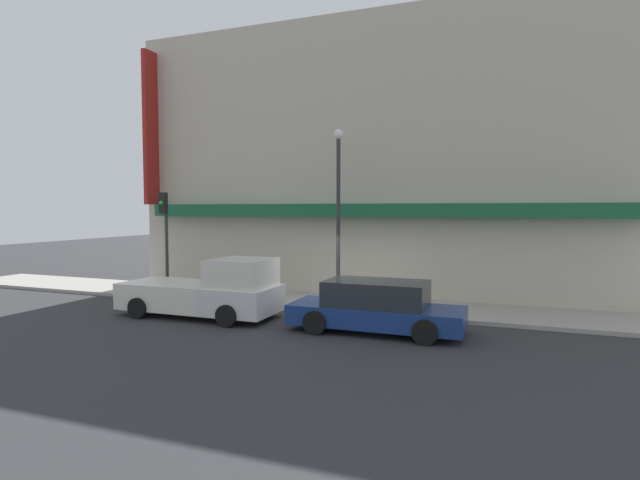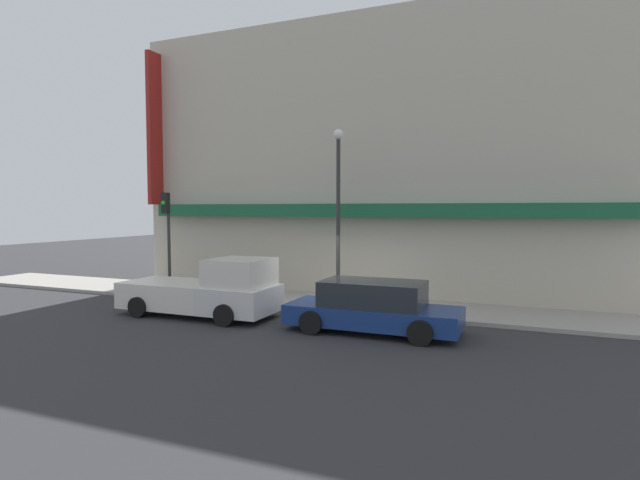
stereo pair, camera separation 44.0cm
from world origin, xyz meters
TOP-DOWN VIEW (x-y plane):
  - ground_plane at (0.00, 0.00)m, footprint 80.00×80.00m
  - sidewalk at (0.00, 1.51)m, footprint 36.00×3.01m
  - building at (-0.02, 4.49)m, footprint 19.80×3.80m
  - pickup_truck at (-3.65, -1.79)m, footprint 5.15×2.19m
  - parked_car at (1.78, -1.79)m, footprint 4.80×1.99m
  - fire_hydrant at (0.56, 0.81)m, footprint 0.22×0.22m
  - street_lamp at (-0.39, 1.33)m, footprint 0.36×0.36m
  - traffic_light at (-7.10, 0.52)m, footprint 0.28×0.42m

SIDE VIEW (x-z plane):
  - ground_plane at x=0.00m, z-range 0.00..0.00m
  - sidewalk at x=0.00m, z-range 0.00..0.13m
  - fire_hydrant at x=0.56m, z-range 0.13..0.87m
  - parked_car at x=1.78m, z-range -0.02..1.41m
  - pickup_truck at x=-3.65m, z-range -0.13..1.76m
  - traffic_light at x=-7.10m, z-range 0.85..4.77m
  - street_lamp at x=-0.39m, z-range 0.84..6.88m
  - building at x=-0.02m, z-range -0.01..10.76m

